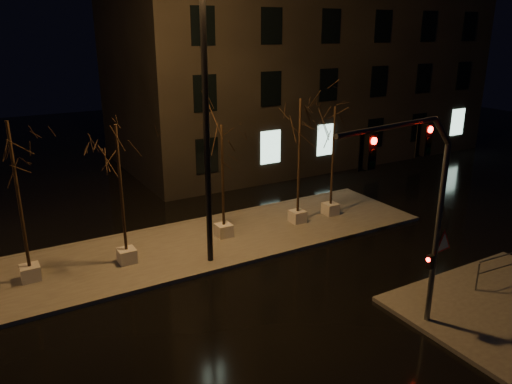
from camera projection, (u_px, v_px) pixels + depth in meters
ground at (254, 320)px, 15.63m from camera, size 90.00×90.00×0.00m
median at (181, 248)px, 20.53m from camera, size 22.00×5.00×0.15m
sidewalk_corner at (506, 305)px, 16.31m from camera, size 7.00×5.00×0.15m
building at (299, 46)px, 34.75m from camera, size 25.00×12.00×15.00m
tree_1 at (12, 159)px, 16.41m from camera, size 1.80×1.80×5.87m
tree_2 at (118, 157)px, 17.84m from camera, size 1.80×1.80×5.47m
tree_3 at (222, 151)px, 20.35m from camera, size 1.80×1.80×4.98m
tree_4 at (300, 127)px, 21.73m from camera, size 1.80×1.80×5.83m
tree_5 at (334, 132)px, 22.81m from camera, size 1.80×1.80×5.33m
traffic_signal_mast at (421, 198)px, 13.46m from camera, size 5.19×0.73×6.37m
streetlight_main at (205, 94)px, 17.33m from camera, size 2.75×0.44×11.02m
guard_rail_a at (503, 264)px, 17.40m from camera, size 2.50×0.22×1.08m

